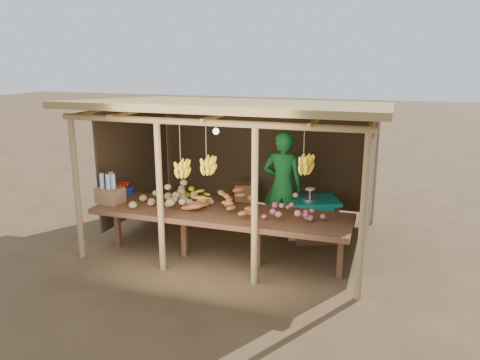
% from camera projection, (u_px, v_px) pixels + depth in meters
% --- Properties ---
extents(ground, '(60.00, 60.00, 0.00)m').
position_uv_depth(ground, '(240.00, 239.00, 8.07)').
color(ground, brown).
rests_on(ground, ground).
extents(stall_structure, '(4.70, 3.50, 2.43)m').
position_uv_depth(stall_structure, '(243.00, 129.00, 7.54)').
color(stall_structure, '#A68855').
rests_on(stall_structure, ground).
extents(counter, '(3.90, 1.05, 0.80)m').
position_uv_depth(counter, '(220.00, 215.00, 7.01)').
color(counter, brown).
rests_on(counter, ground).
extents(potato_heap, '(1.31, 1.04, 0.37)m').
position_uv_depth(potato_heap, '(170.00, 194.00, 7.20)').
color(potato_heap, tan).
rests_on(potato_heap, counter).
extents(sweet_potato_heap, '(1.10, 0.75, 0.36)m').
position_uv_depth(sweet_potato_heap, '(224.00, 199.00, 6.98)').
color(sweet_potato_heap, '#B7602F').
rests_on(sweet_potato_heap, counter).
extents(onion_heap, '(0.94, 0.61, 0.36)m').
position_uv_depth(onion_heap, '(295.00, 208.00, 6.58)').
color(onion_heap, '#B95A6F').
rests_on(onion_heap, counter).
extents(banana_pile, '(0.58, 0.40, 0.34)m').
position_uv_depth(banana_pile, '(193.00, 192.00, 7.38)').
color(banana_pile, yellow).
rests_on(banana_pile, counter).
extents(tomato_basin, '(0.37, 0.37, 0.20)m').
position_uv_depth(tomato_basin, '(122.00, 189.00, 7.88)').
color(tomato_basin, navy).
rests_on(tomato_basin, counter).
extents(bottle_box, '(0.44, 0.37, 0.49)m').
position_uv_depth(bottle_box, '(110.00, 191.00, 7.37)').
color(bottle_box, brown).
rests_on(bottle_box, counter).
extents(vendor, '(0.72, 0.51, 1.86)m').
position_uv_depth(vendor, '(283.00, 185.00, 7.95)').
color(vendor, '#186F2E').
rests_on(vendor, ground).
extents(tarp_crate, '(0.99, 0.93, 0.94)m').
position_uv_depth(tarp_crate, '(313.00, 218.00, 7.98)').
color(tarp_crate, brown).
rests_on(tarp_crate, ground).
extents(carton_stack, '(1.00, 0.47, 0.69)m').
position_uv_depth(carton_stack, '(238.00, 203.00, 9.08)').
color(carton_stack, brown).
rests_on(carton_stack, ground).
extents(burlap_sacks, '(0.79, 0.41, 0.56)m').
position_uv_depth(burlap_sacks, '(179.00, 205.00, 9.16)').
color(burlap_sacks, '#473521').
rests_on(burlap_sacks, ground).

